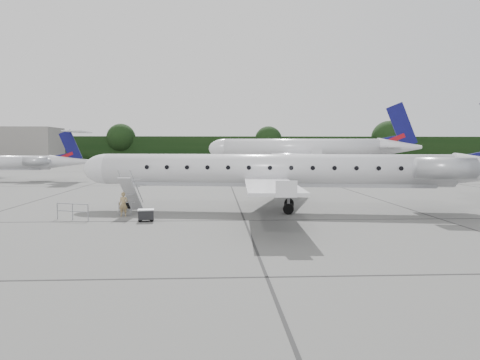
{
  "coord_description": "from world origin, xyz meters",
  "views": [
    {
      "loc": [
        -5.03,
        -25.24,
        4.4
      ],
      "look_at": [
        -3.49,
        4.72,
        2.3
      ],
      "focal_mm": 35.0,
      "sensor_mm": 36.0,
      "label": 1
    }
  ],
  "objects": [
    {
      "name": "safety_railing",
      "position": [
        -13.7,
        3.26,
        0.5
      ],
      "size": [
        2.09,
        0.85,
        1.0
      ],
      "primitive_type": null,
      "rotation": [
        0.0,
        0.0,
        -0.36
      ],
      "color": "gray",
      "rests_on": "ground"
    },
    {
      "name": "main_regional_jet",
      "position": [
        -1.08,
        6.85,
        3.92
      ],
      "size": [
        33.87,
        26.86,
        7.85
      ],
      "primitive_type": null,
      "rotation": [
        0.0,
        0.0,
        -0.17
      ],
      "color": "silver",
      "rests_on": "ground"
    },
    {
      "name": "bg_narrowbody",
      "position": [
        8.91,
        51.18,
        5.79
      ],
      "size": [
        34.08,
        25.82,
        11.59
      ],
      "primitive_type": null,
      "rotation": [
        0.0,
        0.0,
        -0.08
      ],
      "color": "silver",
      "rests_on": "ground"
    },
    {
      "name": "airstair",
      "position": [
        -10.69,
        6.05,
        1.23
      ],
      "size": [
        1.26,
        2.62,
        2.46
      ],
      "primitive_type": null,
      "rotation": [
        0.0,
        0.0,
        -0.17
      ],
      "color": "silver",
      "rests_on": "ground"
    },
    {
      "name": "passenger",
      "position": [
        -10.93,
        4.66,
        0.78
      ],
      "size": [
        0.59,
        0.41,
        1.56
      ],
      "primitive_type": "imported",
      "rotation": [
        0.0,
        0.0,
        -0.07
      ],
      "color": "#8F784E",
      "rests_on": "ground"
    },
    {
      "name": "treeline",
      "position": [
        0.0,
        130.0,
        4.0
      ],
      "size": [
        260.0,
        4.0,
        8.0
      ],
      "primitive_type": "cube",
      "color": "black",
      "rests_on": "ground"
    },
    {
      "name": "baggage_cart",
      "position": [
        -9.2,
        2.61,
        0.39
      ],
      "size": [
        0.98,
        0.83,
        0.78
      ],
      "primitive_type": null,
      "rotation": [
        0.0,
        0.0,
        0.12
      ],
      "color": "black",
      "rests_on": "ground"
    },
    {
      "name": "ground",
      "position": [
        0.0,
        0.0,
        0.0
      ],
      "size": [
        320.0,
        320.0,
        0.0
      ],
      "primitive_type": "plane",
      "color": "#60605E",
      "rests_on": "ground"
    }
  ]
}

